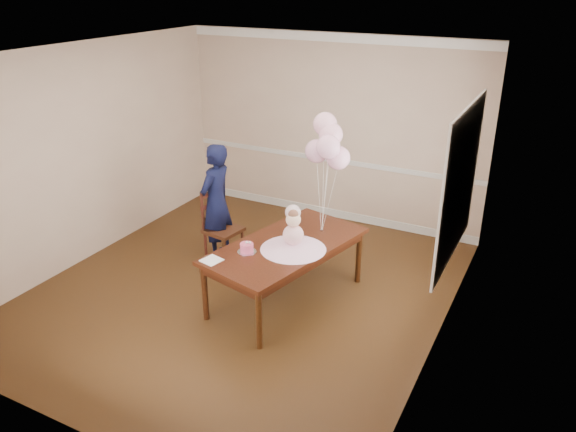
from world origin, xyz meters
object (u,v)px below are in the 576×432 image
(dining_table_top, at_px, (286,246))
(dining_chair_seat, at_px, (223,230))
(birthday_cake, at_px, (247,248))
(woman, at_px, (216,202))

(dining_table_top, distance_m, dining_chair_seat, 1.28)
(birthday_cake, xyz_separation_m, dining_chair_seat, (-0.88, 0.86, -0.34))
(birthday_cake, height_order, dining_chair_seat, birthday_cake)
(dining_table_top, relative_size, dining_chair_seat, 4.58)
(dining_chair_seat, height_order, woman, woman)
(dining_chair_seat, bearing_deg, woman, 166.14)
(birthday_cake, bearing_deg, dining_chair_seat, 135.67)
(dining_chair_seat, distance_m, woman, 0.37)
(dining_table_top, relative_size, birthday_cake, 13.33)
(dining_table_top, height_order, dining_chair_seat, dining_table_top)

